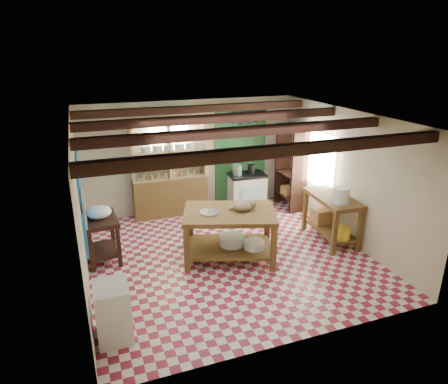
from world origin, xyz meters
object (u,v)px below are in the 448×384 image
object	(u,v)px
prep_table	(102,239)
cat	(243,206)
stove	(247,190)
right_counter	(331,218)
work_table	(229,235)
white_cabinet	(113,312)

from	to	relation	value
prep_table	cat	xyz separation A→B (m)	(2.45, -0.75, 0.59)
stove	right_counter	size ratio (longest dim) A/B	0.66
right_counter	stove	bearing A→B (deg)	115.68
work_table	prep_table	size ratio (longest dim) A/B	1.93
prep_table	white_cabinet	distance (m)	2.22
white_cabinet	right_counter	bearing A→B (deg)	19.32
prep_table	cat	bearing A→B (deg)	-20.41
prep_table	white_cabinet	bearing A→B (deg)	-94.00
right_counter	cat	world-z (taller)	cat
prep_table	cat	distance (m)	2.63
prep_table	right_counter	distance (m)	4.44
prep_table	cat	world-z (taller)	cat
stove	cat	bearing A→B (deg)	-110.99
cat	prep_table	bearing A→B (deg)	172.28
white_cabinet	right_counter	world-z (taller)	right_counter
prep_table	right_counter	world-z (taller)	right_counter
stove	cat	xyz separation A→B (m)	(-1.04, -2.26, 0.59)
white_cabinet	work_table	bearing A→B (deg)	34.64
work_table	cat	bearing A→B (deg)	11.31
prep_table	white_cabinet	size ratio (longest dim) A/B	1.05
prep_table	right_counter	bearing A→B (deg)	-12.83
cat	right_counter	bearing A→B (deg)	9.99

